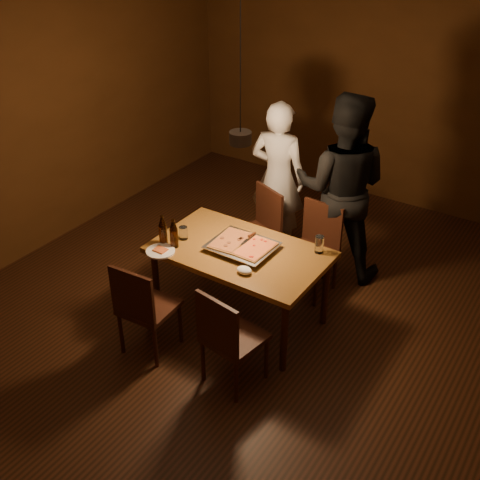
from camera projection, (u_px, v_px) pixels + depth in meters
The scene contains 19 objects.
room_shell at pixel (240, 178), 4.94m from camera, with size 6.00×6.00×6.00m.
dining_table at pixel (240, 257), 5.25m from camera, with size 1.50×0.90×0.75m.
chair_far_left at pixel (260, 223), 6.04m from camera, with size 0.55×0.55×0.49m.
chair_far_right at pixel (316, 240), 5.76m from camera, with size 0.45×0.45×0.49m.
chair_near_left at pixel (142, 302), 4.92m from camera, with size 0.45×0.45×0.49m.
chair_near_right at pixel (227, 332), 4.59m from camera, with size 0.48×0.48×0.49m.
pizza_tray at pixel (242, 247), 5.20m from camera, with size 0.55×0.45×0.05m, color silver.
pizza_meat at pixel (230, 240), 5.24m from camera, with size 0.25×0.39×0.02m, color maroon.
pizza_cheese at pixel (255, 248), 5.12m from camera, with size 0.24×0.38×0.02m, color gold.
spatula at pixel (245, 242), 5.20m from camera, with size 0.09×0.24×0.04m, color silver, non-canonical shape.
beer_bottle_a at pixel (163, 230), 5.23m from camera, with size 0.07×0.07×0.27m.
beer_bottle_b at pixel (174, 233), 5.18m from camera, with size 0.07×0.07×0.27m.
water_glass_left at pixel (183, 233), 5.34m from camera, with size 0.08×0.08×0.12m, color silver.
water_glass_right at pixel (319, 244), 5.14m from camera, with size 0.08×0.08×0.16m, color silver.
plate_slice at pixel (160, 251), 5.17m from camera, with size 0.25×0.25×0.03m.
napkin at pixel (244, 270), 4.89m from camera, with size 0.13×0.10×0.05m, color white.
diner_white at pixel (278, 178), 6.27m from camera, with size 0.60×0.40×1.65m, color white.
diner_dark at pixel (341, 188), 5.80m from camera, with size 0.92×0.72×1.89m, color black.
pendant_lamp at pixel (240, 137), 4.75m from camera, with size 0.18×0.18×1.10m.
Camera 1 is at (2.47, -3.75, 3.52)m, focal length 45.00 mm.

